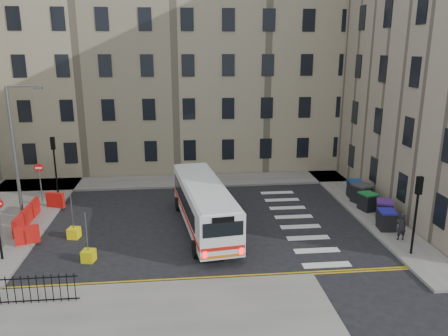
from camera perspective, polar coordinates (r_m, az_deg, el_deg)
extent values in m
plane|color=black|center=(27.01, 0.99, -7.02)|extent=(120.00, 120.00, 0.00)
cube|color=slate|center=(35.05, -10.49, -1.83)|extent=(36.00, 3.20, 0.15)
cube|color=slate|center=(32.83, 15.96, -3.37)|extent=(2.40, 26.00, 0.15)
cube|color=slate|center=(29.85, -27.22, -6.43)|extent=(6.00, 22.00, 0.15)
cube|color=slate|center=(18.42, -18.37, -19.18)|extent=(20.00, 6.00, 0.15)
cube|color=tan|center=(40.56, -11.74, 11.82)|extent=(38.00, 10.50, 16.00)
cylinder|color=black|center=(24.08, 23.61, -6.75)|extent=(0.12, 0.12, 3.20)
cube|color=black|center=(23.43, 24.15, -2.09)|extent=(0.28, 0.22, 0.90)
cylinder|color=black|center=(33.67, -21.13, -0.38)|extent=(0.12, 0.12, 3.20)
cube|color=black|center=(33.21, -21.46, 3.03)|extent=(0.28, 0.22, 0.90)
cylinder|color=#595B5E|center=(29.25, -25.68, 1.72)|extent=(0.20, 0.20, 8.00)
cube|color=#595B5E|center=(28.68, -26.63, 9.64)|extent=(0.50, 0.22, 0.14)
cylinder|color=#595B5E|center=(32.07, -22.82, -2.05)|extent=(0.08, 0.08, 2.40)
cube|color=red|center=(31.68, -23.10, 0.54)|extent=(0.60, 0.04, 0.60)
cylinder|color=#595B5E|center=(25.83, -27.17, -6.66)|extent=(0.08, 0.08, 2.40)
cube|color=red|center=(27.27, -25.30, -6.88)|extent=(0.25, 1.25, 1.00)
cube|color=red|center=(28.59, -24.34, -5.76)|extent=(0.25, 1.25, 1.00)
cube|color=red|center=(29.93, -23.46, -4.74)|extent=(0.25, 1.25, 1.00)
cube|color=red|center=(30.84, -21.17, -3.92)|extent=(1.26, 0.66, 1.00)
cube|color=red|center=(25.84, -24.33, -7.97)|extent=(1.26, 0.66, 1.00)
cube|color=silver|center=(25.48, -2.65, -4.64)|extent=(3.50, 10.09, 2.25)
cube|color=black|center=(25.67, -5.33, -4.12)|extent=(1.08, 7.85, 0.90)
cube|color=black|center=(26.05, -0.39, -3.75)|extent=(1.08, 7.85, 0.90)
cube|color=black|center=(30.06, -4.41, -1.09)|extent=(1.97, 0.31, 0.99)
cube|color=black|center=(20.81, -0.11, -8.03)|extent=(1.97, 0.31, 0.72)
cube|color=red|center=(25.51, -5.16, -5.97)|extent=(1.29, 9.63, 0.16)
cube|color=red|center=(25.89, -0.15, -5.57)|extent=(1.29, 9.63, 0.16)
cube|color=#FF0C0C|center=(21.15, -2.52, -11.27)|extent=(0.20, 0.08, 0.36)
cube|color=#FF0C0C|center=(21.51, 2.27, -10.78)|extent=(0.20, 0.08, 0.36)
cylinder|color=black|center=(28.80, -6.06, -4.70)|extent=(0.37, 0.92, 0.90)
cylinder|color=black|center=(29.14, -1.66, -4.37)|extent=(0.37, 0.92, 0.90)
cylinder|color=black|center=(22.56, -3.79, -10.52)|extent=(0.37, 0.92, 0.90)
cylinder|color=black|center=(22.99, 1.83, -9.98)|extent=(0.37, 0.92, 0.90)
cube|color=black|center=(27.06, 20.45, -6.46)|extent=(0.98, 1.10, 1.05)
cube|color=#1D1A92|center=(26.86, 20.57, -5.32)|extent=(1.03, 1.15, 0.11)
cube|color=black|center=(28.46, 20.20, -5.30)|extent=(1.26, 1.33, 1.11)
cube|color=#491F76|center=(28.26, 20.31, -4.14)|extent=(1.32, 1.39, 0.12)
cube|color=black|center=(29.77, 18.26, -4.28)|extent=(1.09, 1.19, 1.05)
cube|color=#186D2F|center=(29.59, 18.35, -3.23)|extent=(1.15, 1.25, 0.11)
cube|color=black|center=(31.02, 17.50, -3.32)|extent=(1.30, 1.39, 1.16)
cube|color=#333335|center=(30.83, 17.59, -2.19)|extent=(1.37, 1.45, 0.12)
cube|color=black|center=(32.02, 16.73, -2.73)|extent=(0.99, 1.12, 1.10)
cube|color=navy|center=(31.84, 16.81, -1.70)|extent=(1.04, 1.17, 0.11)
imported|color=black|center=(25.82, 22.15, -7.12)|extent=(0.56, 0.38, 1.53)
cube|color=yellow|center=(26.09, -19.00, -8.03)|extent=(0.71, 0.71, 0.60)
cube|color=#CEBF0C|center=(23.19, -17.27, -10.89)|extent=(0.71, 0.71, 0.60)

